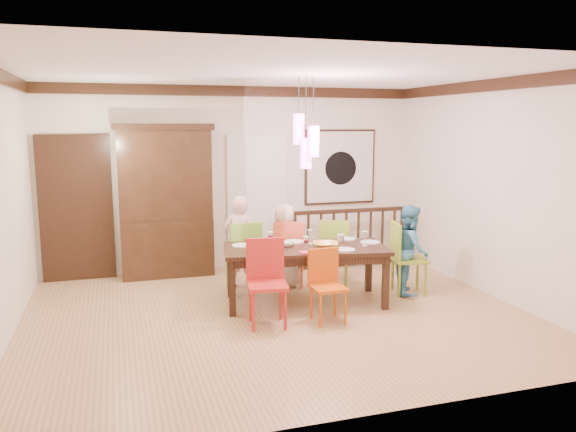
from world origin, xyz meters
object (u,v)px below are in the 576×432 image
object	(u,v)px
china_hutch	(166,201)
person_end_right	(410,250)
dining_table	(305,253)
person_far_left	(241,242)
balustrade	(346,237)
chair_end_right	(410,253)
person_far_mid	(285,245)
chair_far_left	(243,250)

from	to	relation	value
china_hutch	person_end_right	world-z (taller)	china_hutch
dining_table	person_far_left	size ratio (longest dim) A/B	1.65
china_hutch	person_end_right	size ratio (longest dim) A/B	1.89
china_hutch	person_end_right	xyz separation A→B (m)	(3.10, -1.93, -0.55)
china_hutch	balustrade	size ratio (longest dim) A/B	1.03
chair_end_right	person_end_right	world-z (taller)	person_end_right
person_far_left	person_far_mid	world-z (taller)	person_far_left
person_far_left	person_far_mid	xyz separation A→B (m)	(0.63, -0.09, -0.06)
dining_table	china_hutch	world-z (taller)	china_hutch
chair_far_left	person_far_mid	distance (m)	0.62
chair_end_right	balustrade	distance (m)	1.60
balustrade	person_far_left	size ratio (longest dim) A/B	1.68
person_end_right	chair_far_left	bearing A→B (deg)	88.52
balustrade	person_far_mid	bearing A→B (deg)	-148.42
balustrade	person_end_right	distance (m)	1.61
china_hutch	person_far_mid	xyz separation A→B (m)	(1.55, -1.11, -0.56)
person_far_mid	person_far_left	bearing A→B (deg)	11.95
chair_far_left	china_hutch	xyz separation A→B (m)	(-0.94, 1.10, 0.60)
china_hutch	person_far_mid	bearing A→B (deg)	-35.60
balustrade	person_far_left	distance (m)	2.02
chair_end_right	balustrade	bearing A→B (deg)	22.88
dining_table	person_end_right	xyz separation A→B (m)	(1.51, -0.02, -0.05)
dining_table	person_far_left	bearing A→B (deg)	136.29
chair_end_right	balustrade	size ratio (longest dim) A/B	0.44
person_far_mid	person_end_right	size ratio (longest dim) A/B	0.98
chair_end_right	person_far_mid	xyz separation A→B (m)	(-1.54, 0.81, 0.04)
dining_table	china_hutch	distance (m)	2.53
dining_table	person_far_left	xyz separation A→B (m)	(-0.66, 0.89, 0.00)
dining_table	person_far_mid	xyz separation A→B (m)	(-0.03, 0.80, -0.06)
chair_far_left	chair_end_right	distance (m)	2.31
person_far_left	person_end_right	xyz separation A→B (m)	(2.17, -0.91, -0.05)
person_end_right	chair_end_right	bearing A→B (deg)	58.17
balustrade	person_far_mid	world-z (taller)	person_far_mid
chair_far_left	balustrade	distance (m)	2.04
china_hutch	balustrade	xyz separation A→B (m)	(2.82, -0.35, -0.66)
china_hutch	person_far_left	xyz separation A→B (m)	(0.93, -1.03, -0.50)
chair_end_right	chair_far_left	bearing A→B (deg)	82.31
chair_far_left	person_far_mid	size ratio (longest dim) A/B	0.82
chair_end_right	person_end_right	xyz separation A→B (m)	(0.00, -0.00, 0.05)
person_far_mid	chair_far_left	bearing A→B (deg)	19.11
chair_far_left	person_end_right	xyz separation A→B (m)	(2.16, -0.83, 0.05)
chair_far_left	person_far_mid	bearing A→B (deg)	175.85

